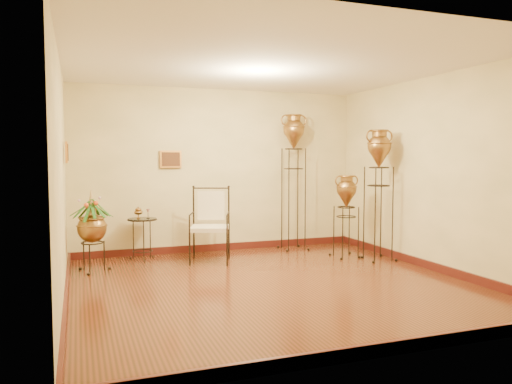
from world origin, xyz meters
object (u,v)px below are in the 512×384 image
object	(u,v)px
amphora_tall	(294,180)
amphora_mid	(378,194)
planter_urn	(92,225)
armchair	(210,225)
side_table	(142,238)

from	to	relation	value
amphora_tall	amphora_mid	world-z (taller)	amphora_tall
amphora_tall	planter_urn	world-z (taller)	amphora_tall
amphora_tall	armchair	world-z (taller)	amphora_tall
amphora_mid	side_table	bearing A→B (deg)	159.83
planter_urn	side_table	xyz separation A→B (m)	(0.78, 0.62, -0.33)
armchair	side_table	world-z (taller)	armchair
amphora_tall	armchair	distance (m)	1.87
planter_urn	armchair	distance (m)	1.75
amphora_tall	planter_urn	bearing A→B (deg)	-169.63
amphora_mid	side_table	distance (m)	3.82
planter_urn	armchair	xyz separation A→B (m)	(1.74, 0.07, -0.09)
planter_urn	side_table	bearing A→B (deg)	38.81
amphora_tall	armchair	size ratio (longest dim) A/B	2.07
armchair	amphora_tall	bearing A→B (deg)	38.12
amphora_mid	planter_urn	xyz separation A→B (m)	(-4.30, 0.67, -0.38)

